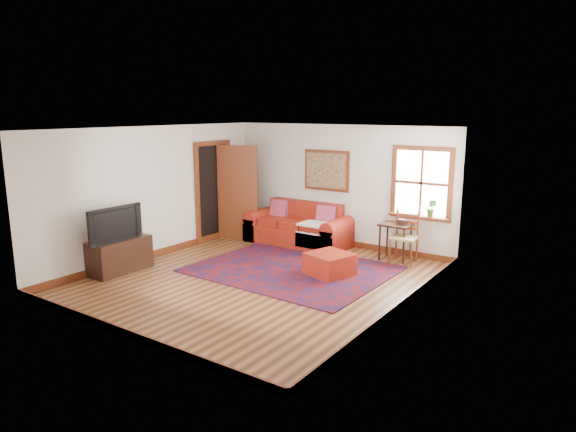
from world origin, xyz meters
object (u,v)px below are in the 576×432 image
Objects in this scene: side_table at (396,230)px; ladder_back_chair at (405,235)px; red_leather_sofa at (299,230)px; red_ottoman at (329,264)px; media_cabinet at (120,255)px.

side_table is 0.71× the size of ladder_back_chair.
ladder_back_chair is at bearing -0.65° from red_leather_sofa.
red_leather_sofa is 3.28× the size of red_ottoman.
red_ottoman is 3.66m from media_cabinet.
ladder_back_chair reaches higher than red_leather_sofa.
ladder_back_chair is at bearing -20.78° from side_table.
media_cabinet is at bearing -132.80° from red_ottoman.
red_ottoman is 0.98× the size of side_table.
ladder_back_chair is (2.36, -0.03, 0.24)m from red_leather_sofa.
red_ottoman is 0.70× the size of ladder_back_chair.
side_table is at bearing 1.51° from red_leather_sofa.
ladder_back_chair is (0.77, 1.44, 0.34)m from red_ottoman.
red_leather_sofa reaches higher than side_table.
side_table is at bearing 43.15° from media_cabinet.
red_leather_sofa reaches higher than red_ottoman.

